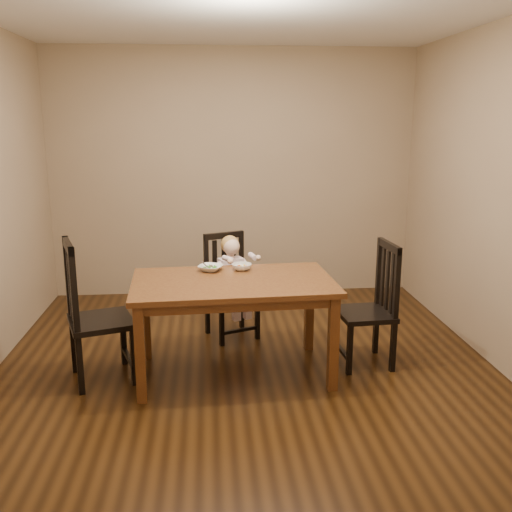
{
  "coord_description": "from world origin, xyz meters",
  "views": [
    {
      "loc": [
        -0.28,
        -4.33,
        1.95
      ],
      "look_at": [
        0.11,
        0.25,
        0.84
      ],
      "focal_mm": 40.0,
      "sensor_mm": 36.0,
      "label": 1
    }
  ],
  "objects": [
    {
      "name": "fork",
      "position": [
        -0.31,
        0.09,
        0.8
      ],
      "size": [
        0.07,
        0.11,
        0.05
      ],
      "rotation": [
        0.0,
        0.0,
        0.53
      ],
      "color": "silver",
      "rests_on": "bowl_peas"
    },
    {
      "name": "dining_table",
      "position": [
        -0.1,
        -0.18,
        0.67
      ],
      "size": [
        1.57,
        0.99,
        0.76
      ],
      "rotation": [
        0.0,
        0.0,
        0.05
      ],
      "color": "#4B2411",
      "rests_on": "room"
    },
    {
      "name": "chair_left",
      "position": [
        -1.16,
        -0.2,
        0.52
      ],
      "size": [
        0.58,
        0.59,
        1.09
      ],
      "rotation": [
        0.0,
        0.0,
        -1.24
      ],
      "color": "black",
      "rests_on": "room"
    },
    {
      "name": "chair_right",
      "position": [
        1.01,
        -0.08,
        0.48
      ],
      "size": [
        0.45,
        0.46,
        1.01
      ],
      "rotation": [
        0.0,
        0.0,
        1.65
      ],
      "color": "black",
      "rests_on": "room"
    },
    {
      "name": "bowl_veg",
      "position": [
        -0.02,
        0.11,
        0.78
      ],
      "size": [
        0.2,
        0.2,
        0.05
      ],
      "primitive_type": "imported",
      "rotation": [
        0.0,
        0.0,
        0.31
      ],
      "color": "white",
      "rests_on": "dining_table"
    },
    {
      "name": "room",
      "position": [
        0.0,
        0.0,
        1.35
      ],
      "size": [
        4.01,
        4.01,
        2.71
      ],
      "color": "#3A210C",
      "rests_on": "ground"
    },
    {
      "name": "toddler",
      "position": [
        -0.08,
        0.61,
        0.57
      ],
      "size": [
        0.39,
        0.43,
        0.49
      ],
      "primitive_type": null,
      "rotation": [
        0.0,
        0.0,
        3.53
      ],
      "color": "white",
      "rests_on": "chair_child"
    },
    {
      "name": "bowl_peas",
      "position": [
        -0.27,
        0.11,
        0.78
      ],
      "size": [
        0.25,
        0.25,
        0.05
      ],
      "primitive_type": "imported",
      "rotation": [
        0.0,
        0.0,
        -0.42
      ],
      "color": "white",
      "rests_on": "dining_table"
    },
    {
      "name": "chair_child",
      "position": [
        -0.1,
        0.65,
        0.45
      ],
      "size": [
        0.52,
        0.51,
        0.94
      ],
      "rotation": [
        0.0,
        0.0,
        3.53
      ],
      "color": "black",
      "rests_on": "room"
    }
  ]
}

